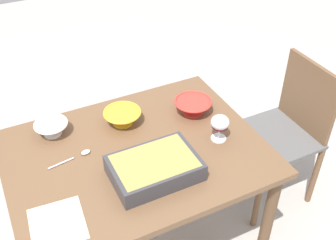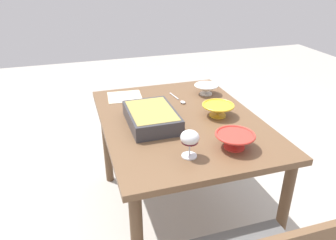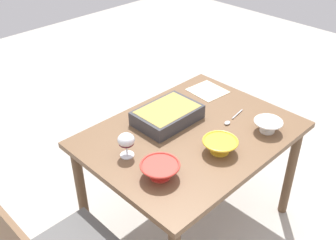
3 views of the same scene
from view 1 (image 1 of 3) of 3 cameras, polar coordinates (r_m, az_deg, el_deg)
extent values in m
cube|color=brown|center=(1.94, -4.50, -4.74)|extent=(1.18, 0.90, 0.03)
cylinder|color=brown|center=(2.62, 3.35, -1.87)|extent=(0.06, 0.06, 0.69)
cylinder|color=brown|center=(2.41, -19.70, -9.02)|extent=(0.06, 0.06, 0.69)
cylinder|color=brown|center=(2.19, 13.57, -13.61)|extent=(0.06, 0.06, 0.69)
cube|color=#595959|center=(2.50, 14.26, -2.34)|extent=(0.46, 0.43, 0.02)
cube|color=brown|center=(2.49, 18.89, 3.05)|extent=(0.02, 0.41, 0.43)
cylinder|color=brown|center=(2.66, 7.32, -5.03)|extent=(0.04, 0.04, 0.45)
cylinder|color=brown|center=(2.44, 12.35, -10.66)|extent=(0.04, 0.04, 0.45)
cylinder|color=brown|center=(2.87, 14.45, -2.36)|extent=(0.04, 0.04, 0.45)
cylinder|color=brown|center=(2.67, 19.66, -7.24)|extent=(0.04, 0.04, 0.45)
cylinder|color=white|center=(2.01, 7.00, -2.52)|extent=(0.07, 0.07, 0.01)
cylinder|color=white|center=(1.99, 7.07, -1.79)|extent=(0.01, 0.01, 0.06)
ellipsoid|color=white|center=(1.94, 7.21, -0.32)|extent=(0.09, 0.09, 0.07)
ellipsoid|color=#4C0A19|center=(1.96, 7.16, -0.83)|extent=(0.08, 0.08, 0.02)
cube|color=#38383D|center=(1.79, -1.87, -6.67)|extent=(0.38, 0.26, 0.08)
cube|color=#9E8C47|center=(1.76, -1.89, -5.89)|extent=(0.34, 0.23, 0.02)
cylinder|color=red|center=(2.16, 3.44, 1.11)|extent=(0.10, 0.10, 0.01)
cone|color=red|center=(2.14, 3.48, 1.88)|extent=(0.19, 0.19, 0.06)
torus|color=red|center=(2.12, 3.51, 2.57)|extent=(0.20, 0.20, 0.01)
cylinder|color=white|center=(2.09, -15.64, -1.83)|extent=(0.09, 0.09, 0.01)
cone|color=white|center=(2.07, -15.79, -1.14)|extent=(0.16, 0.16, 0.06)
torus|color=white|center=(2.06, -15.92, -0.52)|extent=(0.16, 0.16, 0.01)
cylinder|color=yellow|center=(2.10, -6.24, -0.35)|extent=(0.10, 0.10, 0.01)
cone|color=yellow|center=(2.08, -6.30, 0.39)|extent=(0.18, 0.18, 0.06)
torus|color=yellow|center=(2.06, -6.36, 1.05)|extent=(0.19, 0.19, 0.01)
cylinder|color=silver|center=(1.92, -14.59, -5.82)|extent=(0.12, 0.03, 0.01)
ellipsoid|color=silver|center=(1.95, -11.31, -4.38)|extent=(0.05, 0.04, 0.01)
cube|color=beige|center=(1.70, -15.06, -13.69)|extent=(0.23, 0.24, 0.00)
camera|label=2|loc=(2.29, 44.64, 15.96)|focal=34.80mm
camera|label=3|loc=(3.16, 12.64, 37.12)|focal=42.14mm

